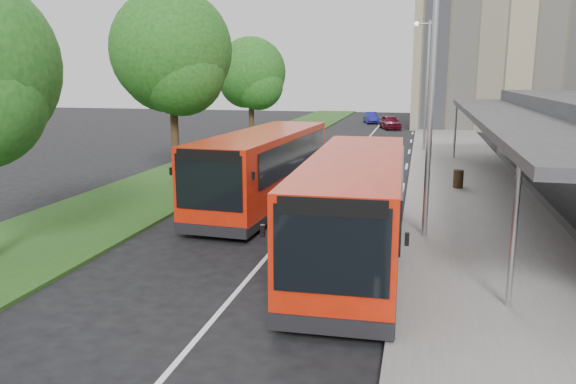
# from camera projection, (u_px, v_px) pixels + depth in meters

# --- Properties ---
(ground) EXTENTS (120.00, 120.00, 0.00)m
(ground) POSITION_uv_depth(u_px,v_px,m) (273.00, 250.00, 15.97)
(ground) COLOR black
(ground) RESTS_ON ground
(pavement) EXTENTS (5.00, 80.00, 0.15)m
(pavement) POSITION_uv_depth(u_px,v_px,m) (454.00, 156.00, 33.65)
(pavement) COLOR slate
(pavement) RESTS_ON ground
(grass_verge) EXTENTS (5.00, 80.00, 0.10)m
(grass_verge) POSITION_uv_depth(u_px,v_px,m) (247.00, 150.00, 36.58)
(grass_verge) COLOR #183F14
(grass_verge) RESTS_ON ground
(lane_centre_line) EXTENTS (0.12, 70.00, 0.01)m
(lane_centre_line) POSITION_uv_depth(u_px,v_px,m) (344.00, 167.00, 30.26)
(lane_centre_line) COLOR silver
(lane_centre_line) RESTS_ON ground
(kerb_dashes) EXTENTS (0.12, 56.00, 0.01)m
(kerb_dashes) POSITION_uv_depth(u_px,v_px,m) (408.00, 158.00, 33.32)
(kerb_dashes) COLOR silver
(kerb_dashes) RESTS_ON ground
(office_block) EXTENTS (22.00, 12.00, 18.00)m
(office_block) POSITION_uv_depth(u_px,v_px,m) (539.00, 28.00, 50.96)
(office_block) COLOR tan
(office_block) RESTS_ON ground
(tree_mid) EXTENTS (5.39, 5.39, 8.66)m
(tree_mid) POSITION_uv_depth(u_px,v_px,m) (172.00, 59.00, 25.02)
(tree_mid) COLOR #362515
(tree_mid) RESTS_ON ground
(tree_far) EXTENTS (4.56, 4.56, 7.31)m
(tree_far) POSITION_uv_depth(u_px,v_px,m) (251.00, 77.00, 36.63)
(tree_far) COLOR #362515
(tree_far) RESTS_ON ground
(lamp_post_near) EXTENTS (1.44, 0.28, 8.00)m
(lamp_post_near) POSITION_uv_depth(u_px,v_px,m) (429.00, 81.00, 15.98)
(lamp_post_near) COLOR #96999E
(lamp_post_near) RESTS_ON pavement
(lamp_post_far) EXTENTS (1.44, 0.28, 8.00)m
(lamp_post_far) POSITION_uv_depth(u_px,v_px,m) (426.00, 77.00, 35.02)
(lamp_post_far) COLOR #96999E
(lamp_post_far) RESTS_ON pavement
(bus_main) EXTENTS (2.84, 10.03, 2.82)m
(bus_main) POSITION_uv_depth(u_px,v_px,m) (355.00, 208.00, 14.82)
(bus_main) COLOR red
(bus_main) RESTS_ON ground
(bus_second) EXTENTS (3.12, 10.07, 2.81)m
(bus_second) POSITION_uv_depth(u_px,v_px,m) (264.00, 169.00, 21.00)
(bus_second) COLOR red
(bus_second) RESTS_ON ground
(litter_bin) EXTENTS (0.43, 0.43, 0.77)m
(litter_bin) POSITION_uv_depth(u_px,v_px,m) (458.00, 179.00, 23.94)
(litter_bin) COLOR #352615
(litter_bin) RESTS_ON pavement
(bollard) EXTENTS (0.18, 0.18, 0.98)m
(bollard) POSITION_uv_depth(u_px,v_px,m) (430.00, 149.00, 32.62)
(bollard) COLOR yellow
(bollard) RESTS_ON pavement
(car_near) EXTENTS (2.44, 3.93, 1.25)m
(car_near) POSITION_uv_depth(u_px,v_px,m) (390.00, 122.00, 51.00)
(car_near) COLOR #560C1C
(car_near) RESTS_ON ground
(car_far) EXTENTS (1.98, 3.60, 1.12)m
(car_far) POSITION_uv_depth(u_px,v_px,m) (371.00, 118.00, 57.14)
(car_far) COLOR navy
(car_far) RESTS_ON ground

